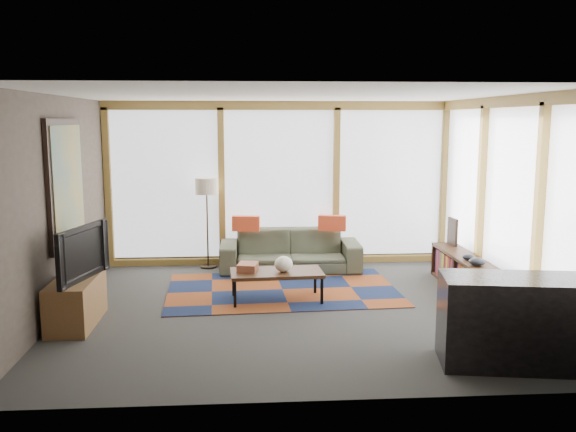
{
  "coord_description": "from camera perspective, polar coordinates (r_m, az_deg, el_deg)",
  "views": [
    {
      "loc": [
        -0.52,
        -7.23,
        2.31
      ],
      "look_at": [
        0.0,
        0.4,
        1.1
      ],
      "focal_mm": 38.0,
      "sensor_mm": 36.0,
      "label": 1
    }
  ],
  "objects": [
    {
      "name": "book_stack",
      "position": [
        7.87,
        -3.8,
        -4.79
      ],
      "size": [
        0.29,
        0.33,
        0.1
      ],
      "primitive_type": "cube",
      "rotation": [
        0.0,
        0.0,
        -0.19
      ],
      "color": "brown",
      "rests_on": "coffee_table"
    },
    {
      "name": "bar_counter",
      "position": [
        6.22,
        20.36,
        -9.23
      ],
      "size": [
        1.43,
        0.84,
        0.85
      ],
      "primitive_type": "cube",
      "rotation": [
        0.0,
        0.0,
        -0.16
      ],
      "color": "black",
      "rests_on": "ground"
    },
    {
      "name": "bookshelf",
      "position": [
        8.64,
        16.27,
        -5.23
      ],
      "size": [
        0.35,
        1.94,
        0.49
      ],
      "primitive_type": null,
      "color": "black",
      "rests_on": "ground"
    },
    {
      "name": "bowl_a",
      "position": [
        8.08,
        17.28,
        -4.1
      ],
      "size": [
        0.24,
        0.24,
        0.1
      ],
      "primitive_type": "ellipsoid",
      "rotation": [
        0.0,
        0.0,
        -0.18
      ],
      "color": "black",
      "rests_on": "bookshelf"
    },
    {
      "name": "television",
      "position": [
        7.24,
        -19.32,
        -3.23
      ],
      "size": [
        0.41,
        1.06,
        0.61
      ],
      "primitive_type": "imported",
      "rotation": [
        0.0,
        0.0,
        1.31
      ],
      "color": "black",
      "rests_on": "tv_console"
    },
    {
      "name": "vase",
      "position": [
        7.79,
        -0.41,
        -4.51
      ],
      "size": [
        0.28,
        0.28,
        0.2
      ],
      "primitive_type": "ellipsoid",
      "rotation": [
        0.0,
        0.0,
        -0.23
      ],
      "color": "#EEE7CF",
      "rests_on": "coffee_table"
    },
    {
      "name": "rug",
      "position": [
        8.41,
        -0.54,
        -6.91
      ],
      "size": [
        3.2,
        2.15,
        0.01
      ],
      "primitive_type": "cube",
      "rotation": [
        0.0,
        0.0,
        0.05
      ],
      "color": "brown",
      "rests_on": "ground"
    },
    {
      "name": "shelf_picture",
      "position": [
        9.29,
        15.14,
        -1.4
      ],
      "size": [
        0.06,
        0.31,
        0.4
      ],
      "primitive_type": "cube",
      "rotation": [
        0.0,
        0.0,
        0.06
      ],
      "color": "black",
      "rests_on": "bookshelf"
    },
    {
      "name": "bowl_b",
      "position": [
        8.37,
        16.53,
        -3.69
      ],
      "size": [
        0.16,
        0.16,
        0.08
      ],
      "primitive_type": "ellipsoid",
      "rotation": [
        0.0,
        0.0,
        -0.01
      ],
      "color": "black",
      "rests_on": "bookshelf"
    },
    {
      "name": "tv_console",
      "position": [
        7.39,
        -19.2,
        -7.56
      ],
      "size": [
        0.45,
        1.07,
        0.54
      ],
      "primitive_type": "cube",
      "color": "brown",
      "rests_on": "ground"
    },
    {
      "name": "sofa",
      "position": [
        9.42,
        0.2,
        -3.25
      ],
      "size": [
        2.16,
        0.87,
        0.63
      ],
      "primitive_type": "imported",
      "rotation": [
        0.0,
        0.0,
        -0.02
      ],
      "color": "#3B4031",
      "rests_on": "ground"
    },
    {
      "name": "coffee_table",
      "position": [
        7.89,
        -1.08,
        -6.56
      ],
      "size": [
        1.2,
        0.65,
        0.39
      ],
      "primitive_type": null,
      "rotation": [
        0.0,
        0.0,
        0.06
      ],
      "color": "black",
      "rests_on": "ground"
    },
    {
      "name": "floor_lamp",
      "position": [
        9.6,
        -7.56,
        -0.67
      ],
      "size": [
        0.36,
        0.36,
        1.42
      ],
      "primitive_type": null,
      "color": "#322618",
      "rests_on": "ground"
    },
    {
      "name": "room_envelope",
      "position": [
        7.89,
        3.51,
        3.38
      ],
      "size": [
        5.52,
        5.02,
        2.62
      ],
      "color": "#3E332B",
      "rests_on": "ground"
    },
    {
      "name": "pillow_left",
      "position": [
        9.34,
        -3.95,
        -0.71
      ],
      "size": [
        0.43,
        0.18,
        0.23
      ],
      "primitive_type": "cube",
      "rotation": [
        0.0,
        0.0,
        -0.14
      ],
      "color": "#D24423",
      "rests_on": "sofa"
    },
    {
      "name": "pillow_right",
      "position": [
        9.37,
        4.15,
        -0.66
      ],
      "size": [
        0.44,
        0.22,
        0.23
      ],
      "primitive_type": "cube",
      "rotation": [
        0.0,
        0.0,
        -0.22
      ],
      "color": "#D24423",
      "rests_on": "sofa"
    },
    {
      "name": "ground",
      "position": [
        7.61,
        0.21,
        -8.69
      ],
      "size": [
        5.5,
        5.5,
        0.0
      ],
      "primitive_type": "plane",
      "color": "#292927",
      "rests_on": "ground"
    }
  ]
}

